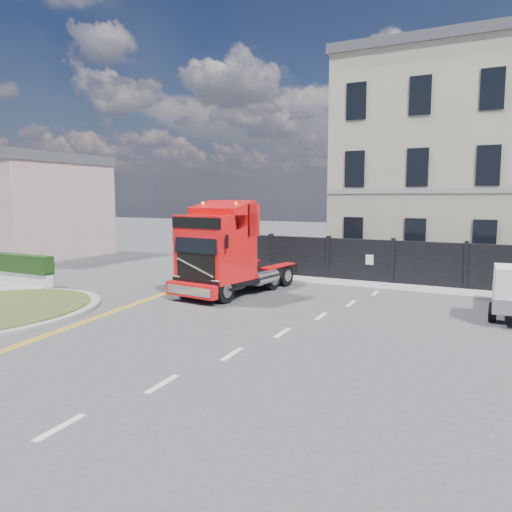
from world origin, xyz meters
The scene contains 6 objects.
ground centered at (0.00, 0.00, 0.00)m, with size 120.00×120.00×0.00m, color #424244.
seaside_bldg_pink centered at (-20.00, 9.00, 3.00)m, with size 8.00×8.00×6.00m, color #D4A5A8.
hoarding_fence centered at (6.55, 9.00, 1.00)m, with size 18.80×0.25×2.00m.
georgian_building centered at (6.00, 16.50, 5.77)m, with size 12.30×10.30×12.80m.
pavement_far centered at (6.00, 8.10, 0.06)m, with size 20.00×1.60×0.12m, color gray.
truck centered at (-1.46, 3.69, 1.63)m, with size 2.95×6.30×3.64m.
Camera 1 is at (8.80, -13.21, 3.91)m, focal length 35.00 mm.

